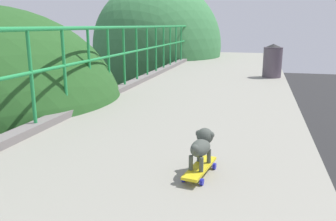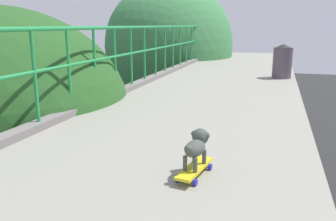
{
  "view_description": "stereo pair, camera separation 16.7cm",
  "coord_description": "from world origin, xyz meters",
  "px_view_note": "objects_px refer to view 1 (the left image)",
  "views": [
    {
      "loc": [
        2.36,
        -0.25,
        7.65
      ],
      "look_at": [
        1.39,
        3.46,
        6.71
      ],
      "focal_mm": 37.46,
      "sensor_mm": 36.0,
      "label": 1
    },
    {
      "loc": [
        2.52,
        -0.2,
        7.65
      ],
      "look_at": [
        1.39,
        3.46,
        6.71
      ],
      "focal_mm": 37.46,
      "sensor_mm": 36.0,
      "label": 2
    }
  ],
  "objects_px": {
    "car_yellow_cab_fifth": "(90,184)",
    "small_dog": "(202,144)",
    "toy_skateboard": "(200,168)",
    "litter_bin": "(273,60)",
    "city_bus": "(111,101)"
  },
  "relations": [
    {
      "from": "car_yellow_cab_fifth",
      "to": "small_dog",
      "type": "distance_m",
      "value": 13.65
    },
    {
      "from": "city_bus",
      "to": "small_dog",
      "type": "bearing_deg",
      "value": -64.09
    },
    {
      "from": "toy_skateboard",
      "to": "litter_bin",
      "type": "relative_size",
      "value": 0.69
    },
    {
      "from": "toy_skateboard",
      "to": "small_dog",
      "type": "xyz_separation_m",
      "value": [
        0.01,
        0.04,
        0.2
      ]
    },
    {
      "from": "litter_bin",
      "to": "toy_skateboard",
      "type": "bearing_deg",
      "value": -96.82
    },
    {
      "from": "small_dog",
      "to": "litter_bin",
      "type": "xyz_separation_m",
      "value": [
        0.73,
        6.15,
        0.15
      ]
    },
    {
      "from": "toy_skateboard",
      "to": "city_bus",
      "type": "bearing_deg",
      "value": 115.85
    },
    {
      "from": "small_dog",
      "to": "litter_bin",
      "type": "relative_size",
      "value": 0.49
    },
    {
      "from": "city_bus",
      "to": "litter_bin",
      "type": "xyz_separation_m",
      "value": [
        11.12,
        -15.23,
        4.83
      ]
    },
    {
      "from": "toy_skateboard",
      "to": "car_yellow_cab_fifth",
      "type": "bearing_deg",
      "value": 122.58
    },
    {
      "from": "car_yellow_cab_fifth",
      "to": "toy_skateboard",
      "type": "xyz_separation_m",
      "value": [
        6.63,
        -10.38,
        5.76
      ]
    },
    {
      "from": "car_yellow_cab_fifth",
      "to": "city_bus",
      "type": "distance_m",
      "value": 11.73
    },
    {
      "from": "city_bus",
      "to": "toy_skateboard",
      "type": "bearing_deg",
      "value": -64.15
    },
    {
      "from": "city_bus",
      "to": "litter_bin",
      "type": "height_order",
      "value": "litter_bin"
    },
    {
      "from": "car_yellow_cab_fifth",
      "to": "toy_skateboard",
      "type": "bearing_deg",
      "value": -57.42
    }
  ]
}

